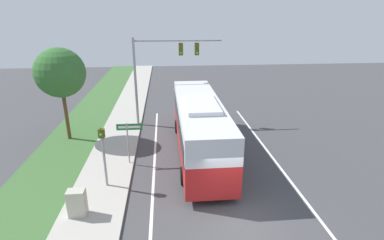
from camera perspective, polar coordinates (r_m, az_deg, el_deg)
ground_plane at (r=13.50m, az=8.49°, el=-18.75°), size 80.00×80.00×0.00m
sidewalk at (r=13.58m, az=-19.52°, el=-19.25°), size 2.80×80.00×0.12m
grass_verge at (r=14.71m, az=-32.31°, el=-18.17°), size 3.60×80.00×0.10m
lane_divider_near at (r=13.22m, az=-7.83°, el=-19.67°), size 0.14×30.00×0.01m
lane_divider_far at (r=14.69m, az=22.90°, el=-16.72°), size 0.14×30.00×0.01m
bus at (r=18.30m, az=1.37°, el=-0.67°), size 2.72×11.45×3.62m
signal_gantry at (r=22.88m, az=-5.94°, el=10.66°), size 6.61×0.41×6.70m
pedestrian_signal at (r=15.19m, az=-16.56°, el=-5.25°), size 0.28×0.34×3.17m
street_sign at (r=17.33m, az=-11.95°, el=-2.88°), size 1.45×0.08×2.57m
utility_cabinet at (r=14.11m, az=-21.05°, el=-14.51°), size 0.74×0.51×1.21m
roadside_tree at (r=21.37m, az=-23.83°, el=8.20°), size 3.23×3.23×6.23m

